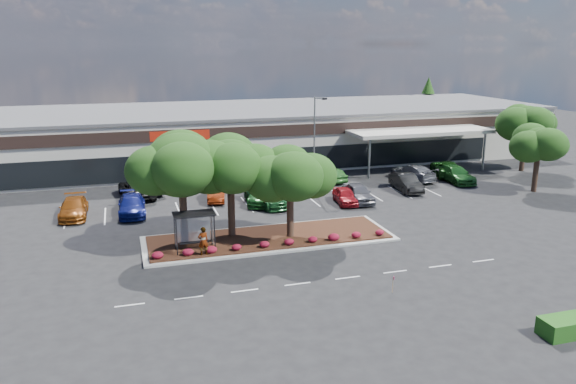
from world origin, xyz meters
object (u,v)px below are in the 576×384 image
object	(u,v)px
car_1	(132,205)
car_0	(74,208)
light_pole	(315,150)
survey_stake	(393,282)

from	to	relation	value
car_1	car_0	bearing A→B (deg)	173.85
light_pole	car_1	bearing A→B (deg)	-170.84
light_pole	survey_stake	world-z (taller)	light_pole
light_pole	survey_stake	bearing A→B (deg)	-98.34
survey_stake	car_1	bearing A→B (deg)	124.39
light_pole	car_1	world-z (taller)	light_pole
car_0	car_1	distance (m)	4.63
survey_stake	light_pole	bearing A→B (deg)	81.66
survey_stake	car_0	distance (m)	27.68
car_0	car_1	size ratio (longest dim) A/B	0.97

